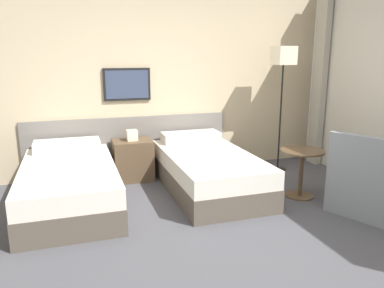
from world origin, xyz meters
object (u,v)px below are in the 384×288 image
(side_table, at_px, (302,164))
(bed_near_window, at_px, (208,170))
(nightstand, at_px, (133,159))
(floor_lamp, at_px, (283,64))
(armchair, at_px, (376,186))
(bed_near_door, at_px, (69,184))

(side_table, bearing_deg, bed_near_window, 149.14)
(nightstand, xyz_separation_m, side_table, (1.80, -1.27, 0.13))
(floor_lamp, distance_m, side_table, 1.57)
(side_table, height_order, armchair, armchair)
(bed_near_door, xyz_separation_m, armchair, (3.13, -1.23, 0.05))
(side_table, xyz_separation_m, armchair, (0.50, -0.65, -0.11))
(bed_near_door, height_order, side_table, bed_near_door)
(side_table, bearing_deg, floor_lamp, 73.08)
(floor_lamp, xyz_separation_m, side_table, (-0.32, -1.04, -1.13))
(bed_near_door, relative_size, armchair, 1.82)
(nightstand, bearing_deg, side_table, -35.09)
(bed_near_window, relative_size, armchair, 1.82)
(bed_near_window, relative_size, side_table, 3.30)
(nightstand, bearing_deg, floor_lamp, -5.99)
(nightstand, height_order, side_table, nightstand)
(bed_near_door, xyz_separation_m, floor_lamp, (2.95, 0.46, 1.29))
(bed_near_window, distance_m, floor_lamp, 1.88)
(armchair, bearing_deg, bed_near_door, 44.02)
(bed_near_window, bearing_deg, armchair, -40.06)
(floor_lamp, height_order, armchair, floor_lamp)
(nightstand, xyz_separation_m, armchair, (2.30, -1.92, 0.01))
(bed_near_door, distance_m, nightstand, 1.08)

